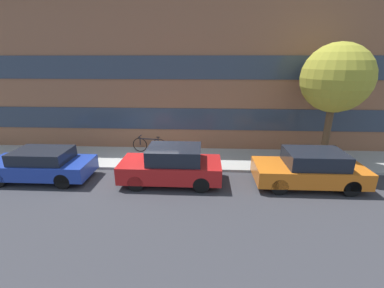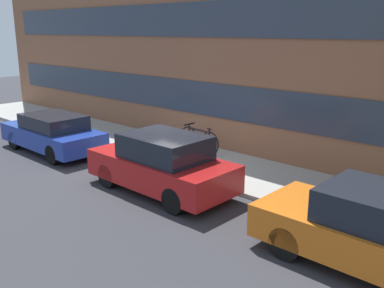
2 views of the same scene
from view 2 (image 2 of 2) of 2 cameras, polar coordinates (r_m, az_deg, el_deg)
ground_plane at (r=12.24m, az=-4.14°, el=-3.62°), size 56.00×56.00×0.00m
sidewalk_strip at (r=13.14m, az=0.19°, el=-2.02°), size 28.00×2.72×0.11m
rowhouse_facade at (r=13.94m, az=5.42°, el=14.71°), size 28.00×1.02×7.67m
parked_car_blue at (r=14.68m, az=-18.09°, el=1.40°), size 4.04×1.61×1.26m
parked_car_red at (r=10.52m, az=-4.01°, el=-2.67°), size 3.87×1.68×1.47m
parked_car_orange at (r=7.82m, az=23.78°, el=-10.66°), size 4.03×1.70×1.39m
fire_hydrant at (r=16.15m, az=-14.07°, el=2.23°), size 0.56×0.31×0.69m
bicycle at (r=13.67m, az=0.96°, el=0.70°), size 1.75×0.44×0.84m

